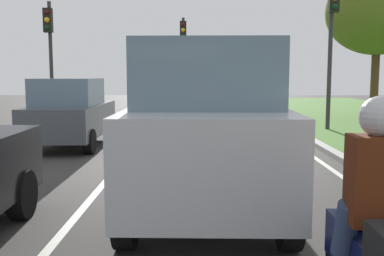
{
  "coord_description": "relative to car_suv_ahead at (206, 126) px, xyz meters",
  "views": [
    {
      "loc": [
        0.89,
        2.31,
        1.88
      ],
      "look_at": [
        0.84,
        8.05,
        1.2
      ],
      "focal_mm": 42.48,
      "sensor_mm": 36.0,
      "label": 1
    }
  ],
  "objects": [
    {
      "name": "ground_plane",
      "position": [
        -1.03,
        5.46,
        -1.17
      ],
      "size": [
        60.0,
        60.0,
        0.0
      ],
      "primitive_type": "plane",
      "color": "#383533"
    },
    {
      "name": "lane_line_center",
      "position": [
        -1.73,
        5.46,
        -1.16
      ],
      "size": [
        0.12,
        32.0,
        0.01
      ],
      "primitive_type": "cube",
      "color": "silver",
      "rests_on": "ground"
    },
    {
      "name": "lane_line_right_edge",
      "position": [
        2.57,
        5.46,
        -1.16
      ],
      "size": [
        0.12,
        32.0,
        0.01
      ],
      "primitive_type": "cube",
      "color": "silver",
      "rests_on": "ground"
    },
    {
      "name": "curb_right",
      "position": [
        3.07,
        5.46,
        -1.11
      ],
      "size": [
        0.24,
        48.0,
        0.12
      ],
      "primitive_type": "cube",
      "color": "#9E9B93",
      "rests_on": "ground"
    },
    {
      "name": "car_suv_ahead",
      "position": [
        0.0,
        0.0,
        0.0
      ],
      "size": [
        2.02,
        4.53,
        2.28
      ],
      "rotation": [
        0.0,
        0.0,
        -0.01
      ],
      "color": "#B7BABF",
      "rests_on": "ground"
    },
    {
      "name": "car_hatchback_far",
      "position": [
        -3.41,
        5.57,
        -0.28
      ],
      "size": [
        1.74,
        3.7,
        1.78
      ],
      "rotation": [
        0.0,
        0.0,
        -0.0
      ],
      "color": "#474C51",
      "rests_on": "ground"
    },
    {
      "name": "rider_person",
      "position": [
        1.07,
        -3.25,
        0.02
      ],
      "size": [
        0.51,
        0.41,
        1.16
      ],
      "rotation": [
        0.0,
        0.0,
        -0.02
      ],
      "color": "#4C1E0C",
      "rests_on": "ground"
    },
    {
      "name": "traffic_light_near_right",
      "position": [
        4.29,
        8.82,
        2.2
      ],
      "size": [
        0.32,
        0.5,
        4.93
      ],
      "color": "#2D2D2D",
      "rests_on": "ground"
    },
    {
      "name": "traffic_light_overhead_left",
      "position": [
        -5.7,
        11.22,
        1.96
      ],
      "size": [
        0.32,
        0.5,
        4.63
      ],
      "color": "#2D2D2D",
      "rests_on": "ground"
    },
    {
      "name": "traffic_light_far_median",
      "position": [
        -0.76,
        16.86,
        2.05
      ],
      "size": [
        0.32,
        0.5,
        4.71
      ],
      "color": "#2D2D2D",
      "rests_on": "ground"
    },
    {
      "name": "tree_roadside_far",
      "position": [
        7.05,
        12.11,
        3.19
      ],
      "size": [
        4.06,
        4.06,
        6.1
      ],
      "color": "#4C331E",
      "rests_on": "ground"
    }
  ]
}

